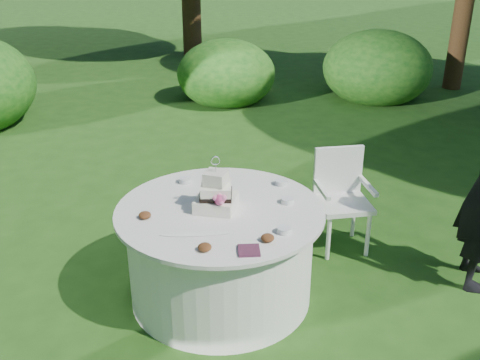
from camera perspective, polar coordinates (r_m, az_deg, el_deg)
The scene contains 8 objects.
ground at distance 4.57m, azimuth -1.92°, elevation -11.55°, with size 80.00×80.00×0.00m, color #193C10.
napkins at distance 3.63m, azimuth 0.92°, elevation -7.17°, with size 0.14×0.14×0.02m, color #4B2036.
feather_plume at distance 3.84m, azimuth -4.62°, elevation -5.47°, with size 0.48×0.07×0.01m, color white.
table at distance 4.35m, azimuth -1.99°, elevation -7.41°, with size 1.56×1.56×0.77m.
cake at distance 4.12m, azimuth -2.43°, elevation -1.53°, with size 0.35×0.35×0.42m.
chair at distance 5.09m, azimuth 10.22°, elevation -1.17°, with size 0.50×0.49×0.90m.
votives at distance 4.30m, azimuth 1.81°, elevation -1.73°, with size 0.89×0.97×0.04m.
petal_cups at distance 3.81m, azimuth -3.66°, elevation -5.37°, with size 0.93×0.56×0.05m.
Camera 1 is at (-0.08, -3.70, 2.68)m, focal length 42.00 mm.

